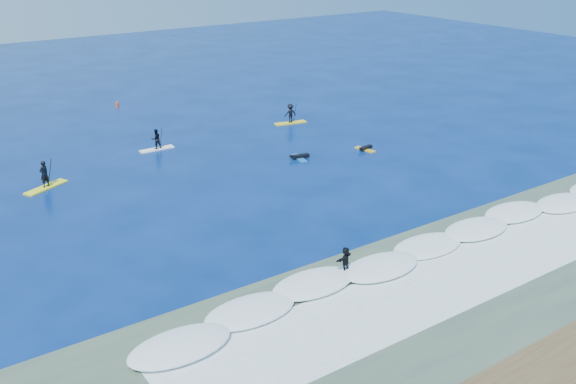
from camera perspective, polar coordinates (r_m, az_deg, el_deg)
ground at (r=43.83m, az=2.17°, el=-0.51°), size 160.00×160.00×0.00m
shallow_water at (r=34.82m, az=16.18°, el=-7.83°), size 90.00×13.00×0.01m
breaking_wave at (r=37.08m, az=11.47°, el=-5.43°), size 40.00×6.00×0.30m
whitewater at (r=35.36m, az=14.94°, el=-7.21°), size 34.00×5.00×0.02m
sup_paddler_left at (r=48.36m, az=-20.81°, el=1.15°), size 3.36×2.23×2.34m
sup_paddler_center at (r=54.42m, az=-11.63°, el=4.47°), size 2.90×0.74×2.03m
sup_paddler_right at (r=60.83m, az=0.21°, el=6.89°), size 3.17×1.35×2.16m
prone_paddler_near at (r=53.76m, az=6.88°, el=3.86°), size 1.51×1.95×0.40m
prone_paddler_far at (r=51.32m, az=1.01°, el=3.13°), size 1.68×2.19×0.44m
wave_surfer at (r=34.05m, az=5.12°, el=-6.11°), size 2.09×1.10×1.46m
marker_buoy at (r=69.01m, az=-14.95°, el=7.55°), size 0.31×0.31×0.74m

